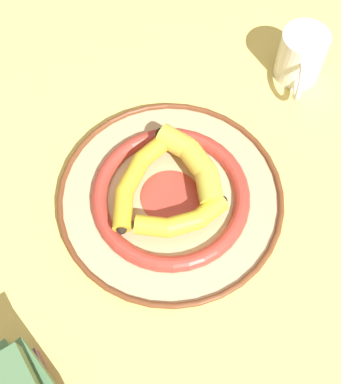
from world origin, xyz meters
name	(u,v)px	position (x,y,z in m)	size (l,w,h in m)	color
ground_plane	(156,207)	(0.00, 0.00, 0.00)	(2.80, 2.80, 0.00)	#E5CC6B
decorative_bowl	(170,197)	(0.01, 0.02, 0.01)	(0.38, 0.38, 0.03)	tan
banana_a	(195,165)	(0.03, 0.08, 0.05)	(0.17, 0.11, 0.04)	gold
banana_b	(139,175)	(-0.04, 0.02, 0.05)	(0.07, 0.21, 0.03)	gold
banana_c	(180,221)	(0.06, -0.02, 0.05)	(0.13, 0.13, 0.03)	yellow
coffee_mug	(301,56)	(0.08, 0.38, 0.05)	(0.09, 0.14, 0.10)	white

